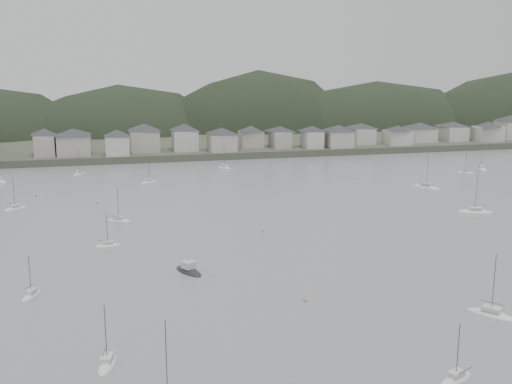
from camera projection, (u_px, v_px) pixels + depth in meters
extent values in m
plane|color=slate|center=(367.00, 321.00, 97.51)|extent=(900.00, 900.00, 0.00)
cube|color=#383D2D|center=(172.00, 128.00, 377.19)|extent=(900.00, 250.00, 3.00)
ellipsoid|color=black|center=(121.00, 153.00, 350.94)|extent=(132.08, 90.41, 79.74)
ellipsoid|color=black|center=(258.00, 153.00, 371.16)|extent=(133.88, 88.37, 101.41)
ellipsoid|color=black|center=(374.00, 146.00, 383.68)|extent=(165.81, 81.78, 82.55)
cube|color=#9E9990|center=(45.00, 146.00, 253.34)|extent=(8.34, 12.91, 8.59)
pyramid|color=#29292E|center=(44.00, 132.00, 252.13)|extent=(15.78, 15.78, 3.01)
cube|color=#9E9990|center=(74.00, 145.00, 255.52)|extent=(13.68, 13.35, 8.36)
pyramid|color=#29292E|center=(73.00, 132.00, 254.34)|extent=(20.07, 20.07, 2.93)
cube|color=#B6B4AB|center=(117.00, 146.00, 254.70)|extent=(9.78, 10.20, 8.08)
pyramid|color=#29292E|center=(117.00, 133.00, 253.57)|extent=(14.83, 14.83, 2.83)
cube|color=#9E9990|center=(145.00, 141.00, 266.58)|extent=(12.59, 13.33, 9.09)
pyramid|color=#29292E|center=(144.00, 127.00, 265.31)|extent=(19.24, 19.24, 3.18)
cube|color=#B6B4AB|center=(185.00, 140.00, 269.34)|extent=(10.74, 12.17, 8.87)
pyramid|color=#29292E|center=(185.00, 127.00, 268.09)|extent=(17.01, 17.01, 3.10)
cube|color=#9E9990|center=(222.00, 142.00, 266.92)|extent=(11.63, 12.09, 7.69)
pyramid|color=#29292E|center=(222.00, 131.00, 265.84)|extent=(17.61, 17.61, 2.69)
cube|color=#9E9990|center=(251.00, 139.00, 278.79)|extent=(10.37, 9.35, 7.44)
pyramid|color=#29292E|center=(251.00, 129.00, 277.75)|extent=(14.65, 14.65, 2.60)
cube|color=#9E9990|center=(280.00, 139.00, 279.70)|extent=(8.24, 12.20, 7.22)
pyramid|color=#29292E|center=(280.00, 129.00, 278.68)|extent=(15.17, 15.17, 2.53)
cube|color=#B6B4AB|center=(312.00, 140.00, 277.97)|extent=(8.06, 10.91, 7.46)
pyramid|color=#29292E|center=(312.00, 129.00, 276.92)|extent=(14.08, 14.08, 2.61)
cube|color=#9E9990|center=(338.00, 139.00, 279.44)|extent=(11.73, 11.78, 7.66)
pyramid|color=#29292E|center=(338.00, 128.00, 278.37)|extent=(17.46, 17.46, 2.68)
cube|color=#B6B4AB|center=(361.00, 136.00, 292.56)|extent=(10.19, 13.02, 7.33)
pyramid|color=#29292E|center=(361.00, 126.00, 291.53)|extent=(17.23, 17.23, 2.57)
cube|color=#B6B4AB|center=(397.00, 138.00, 287.74)|extent=(11.70, 9.81, 6.88)
pyramid|color=#29292E|center=(398.00, 128.00, 286.77)|extent=(15.97, 15.97, 2.41)
cube|color=#B6B4AB|center=(420.00, 134.00, 300.10)|extent=(12.83, 12.48, 7.00)
pyramid|color=#29292E|center=(421.00, 125.00, 299.11)|extent=(18.79, 18.79, 2.45)
cube|color=#B6B4AB|center=(452.00, 133.00, 304.92)|extent=(11.07, 13.50, 6.97)
pyramid|color=#29292E|center=(453.00, 124.00, 303.94)|extent=(18.25, 18.25, 2.44)
cube|color=#B6B4AB|center=(488.00, 134.00, 301.18)|extent=(13.75, 9.12, 7.34)
pyramid|color=#29292E|center=(489.00, 124.00, 300.15)|extent=(16.97, 16.97, 2.57)
cube|color=#B6B4AB|center=(509.00, 130.00, 310.90)|extent=(11.37, 11.57, 9.05)
pyramid|color=#29292E|center=(510.00, 118.00, 309.63)|extent=(17.03, 17.03, 3.17)
cylinder|color=#3F3F42|center=(166.00, 362.00, 72.80)|extent=(0.12, 0.12, 10.76)
ellipsoid|color=silver|center=(465.00, 173.00, 230.78)|extent=(6.17, 5.44, 1.25)
cube|color=#BABAB6|center=(465.00, 170.00, 230.59)|extent=(2.58, 2.44, 0.70)
cylinder|color=#3F3F42|center=(466.00, 162.00, 229.94)|extent=(0.12, 0.12, 7.83)
cylinder|color=#3F3F42|center=(464.00, 169.00, 229.61)|extent=(2.28, 1.82, 0.10)
ellipsoid|color=silver|center=(15.00, 209.00, 172.91)|extent=(7.03, 5.91, 1.40)
cube|color=#BABAB6|center=(15.00, 206.00, 172.70)|extent=(2.90, 2.69, 0.70)
cylinder|color=#3F3F42|center=(14.00, 194.00, 171.97)|extent=(0.12, 0.12, 8.78)
cylinder|color=#3F3F42|center=(11.00, 203.00, 173.04)|extent=(2.63, 1.92, 0.10)
ellipsoid|color=silver|center=(426.00, 188.00, 202.39)|extent=(7.98, 10.31, 2.02)
cube|color=#BABAB6|center=(426.00, 184.00, 202.11)|extent=(3.73, 4.17, 0.70)
cylinder|color=#3F3F42|center=(427.00, 169.00, 201.04)|extent=(0.12, 0.12, 12.62)
cylinder|color=#3F3F42|center=(426.00, 184.00, 200.30)|extent=(2.43, 3.94, 0.10)
ellipsoid|color=silver|center=(475.00, 213.00, 168.84)|extent=(10.19, 6.78, 1.95)
cube|color=#BABAB6|center=(475.00, 208.00, 168.58)|extent=(3.99, 3.34, 0.70)
cylinder|color=#3F3F42|center=(477.00, 191.00, 167.54)|extent=(0.12, 0.12, 12.19)
cylinder|color=#3F3F42|center=(479.00, 205.00, 169.51)|extent=(4.06, 1.86, 0.10)
ellipsoid|color=silver|center=(119.00, 221.00, 159.69)|extent=(7.19, 5.25, 1.39)
cube|color=#BABAB6|center=(119.00, 217.00, 159.48)|extent=(2.87, 2.50, 0.70)
cylinder|color=#3F3F42|center=(118.00, 205.00, 158.75)|extent=(0.12, 0.12, 8.70)
cylinder|color=#3F3F42|center=(114.00, 216.00, 158.54)|extent=(2.81, 1.57, 0.10)
ellipsoid|color=silver|center=(481.00, 169.00, 238.21)|extent=(5.19, 9.77, 1.86)
cube|color=#BABAB6|center=(481.00, 166.00, 237.95)|extent=(2.79, 3.67, 0.70)
cylinder|color=#3F3F42|center=(482.00, 154.00, 236.96)|extent=(0.12, 0.12, 11.65)
cylinder|color=#3F3F42|center=(478.00, 164.00, 239.28)|extent=(1.13, 4.09, 0.10)
ellipsoid|color=silver|center=(491.00, 315.00, 99.73)|extent=(7.18, 8.26, 1.67)
cube|color=#BABAB6|center=(492.00, 309.00, 99.50)|extent=(3.23, 3.44, 0.70)
cylinder|color=#3F3F42|center=(494.00, 285.00, 98.62)|extent=(0.12, 0.12, 10.43)
cylinder|color=#3F3F42|center=(492.00, 303.00, 100.73)|extent=(2.35, 3.05, 0.10)
ellipsoid|color=silver|center=(80.00, 174.00, 227.95)|extent=(5.60, 7.40, 1.44)
cube|color=#BABAB6|center=(79.00, 171.00, 227.74)|extent=(2.64, 2.98, 0.70)
cylinder|color=#3F3F42|center=(79.00, 162.00, 226.98)|extent=(0.12, 0.12, 9.01)
cylinder|color=#3F3F42|center=(81.00, 170.00, 226.71)|extent=(1.71, 2.86, 0.10)
ellipsoid|color=silver|center=(32.00, 296.00, 108.13)|extent=(4.13, 6.23, 1.19)
cube|color=#BABAB6|center=(31.00, 291.00, 107.94)|extent=(2.04, 2.44, 0.70)
cylinder|color=#3F3F42|center=(30.00, 275.00, 107.32)|extent=(0.12, 0.12, 7.46)
cylinder|color=#3F3F42|center=(29.00, 287.00, 108.66)|extent=(1.16, 2.50, 0.10)
ellipsoid|color=silver|center=(224.00, 168.00, 241.17)|extent=(6.13, 8.59, 1.66)
cube|color=#BABAB6|center=(224.00, 165.00, 240.94)|extent=(2.94, 3.41, 0.70)
cylinder|color=#3F3F42|center=(224.00, 155.00, 240.06)|extent=(0.12, 0.12, 10.36)
cylinder|color=#3F3F42|center=(225.00, 163.00, 242.25)|extent=(1.78, 3.37, 0.10)
ellipsoid|color=silver|center=(149.00, 182.00, 212.16)|extent=(7.14, 5.72, 1.41)
cube|color=#BABAB6|center=(149.00, 179.00, 211.95)|extent=(2.91, 2.64, 0.70)
cylinder|color=#3F3F42|center=(149.00, 170.00, 211.21)|extent=(0.12, 0.12, 8.80)
cylinder|color=#3F3F42|center=(146.00, 178.00, 212.23)|extent=(2.71, 1.81, 0.10)
ellipsoid|color=silver|center=(107.00, 364.00, 83.51)|extent=(3.73, 7.27, 1.39)
cube|color=#BABAB6|center=(107.00, 358.00, 83.30)|extent=(2.04, 2.71, 0.70)
cylinder|color=#3F3F42|center=(106.00, 334.00, 82.57)|extent=(0.12, 0.12, 8.68)
cylinder|color=#3F3F42|center=(105.00, 350.00, 84.28)|extent=(0.80, 3.07, 0.10)
ellipsoid|color=silver|center=(456.00, 380.00, 79.37)|extent=(6.54, 4.26, 1.25)
cube|color=#BABAB6|center=(456.00, 373.00, 79.18)|extent=(2.55, 2.11, 0.70)
cylinder|color=#3F3F42|center=(458.00, 352.00, 78.52)|extent=(0.12, 0.12, 7.81)
cylinder|color=#3F3F42|center=(465.00, 370.00, 78.90)|extent=(2.63, 1.18, 0.10)
ellipsoid|color=silver|center=(108.00, 246.00, 137.70)|extent=(6.08, 2.38, 1.19)
cube|color=#BABAB6|center=(108.00, 242.00, 137.51)|extent=(2.18, 1.47, 0.70)
cylinder|color=#3F3F42|center=(107.00, 230.00, 136.89)|extent=(0.12, 0.12, 7.43)
cylinder|color=#3F3F42|center=(103.00, 240.00, 137.23)|extent=(2.68, 0.32, 0.10)
ellipsoid|color=black|center=(189.00, 272.00, 120.62)|extent=(6.05, 8.35, 1.74)
cube|color=#BABAB6|center=(189.00, 265.00, 120.30)|extent=(3.04, 3.11, 1.40)
cylinder|color=#3F3F42|center=(188.00, 260.00, 120.11)|extent=(0.10, 0.10, 1.20)
sphere|color=#B6723C|center=(357.00, 178.00, 218.92)|extent=(0.70, 0.70, 0.70)
sphere|color=#B6723C|center=(263.00, 231.00, 149.53)|extent=(0.70, 0.70, 0.70)
sphere|color=#B6723C|center=(97.00, 203.00, 179.91)|extent=(0.70, 0.70, 0.70)
sphere|color=#B6723C|center=(305.00, 300.00, 105.84)|extent=(0.70, 0.70, 0.70)
sphere|color=#B6723C|center=(36.00, 196.00, 189.64)|extent=(0.70, 0.70, 0.70)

